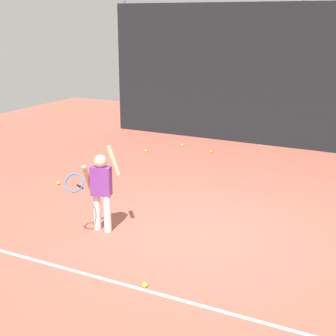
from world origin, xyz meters
The scene contains 11 objects.
ground_plane centered at (0.00, 0.00, 0.00)m, with size 20.00×20.00×0.00m, color #9E5142.
court_line_baseline centered at (0.00, -1.89, 0.00)m, with size 9.00×0.05×0.00m, color white.
back_fence_windscreen centered at (0.00, 5.84, 1.75)m, with size 10.19×0.08×3.51m, color black.
fence_post_0 centered at (-4.94, 5.90, 1.83)m, with size 0.09×0.09×3.66m, color slate.
fence_post_1 centered at (0.00, 5.90, 1.83)m, with size 0.09×0.09×3.66m, color slate.
tennis_player centered at (-1.32, -0.65, 0.73)m, with size 0.58×0.73×1.35m.
tennis_ball_0 centered at (0.12, -1.83, 0.03)m, with size 0.07×0.07×0.07m, color #CCE033.
tennis_ball_1 centered at (-1.65, 4.44, 0.03)m, with size 0.07×0.07×0.07m, color #CCE033.
tennis_ball_2 centered at (-3.35, 0.81, 0.03)m, with size 0.07×0.07×0.07m, color #CCE033.
tennis_ball_3 centered at (-2.53, 4.69, 0.03)m, with size 0.07×0.07×0.07m, color #CCE033.
tennis_ball_7 centered at (-3.07, 3.77, 0.03)m, with size 0.07×0.07×0.07m, color #CCE033.
Camera 1 is at (2.91, -6.59, 3.16)m, focal length 54.40 mm.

